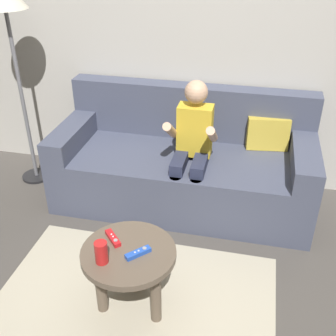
# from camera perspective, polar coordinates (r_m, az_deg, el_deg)

# --- Properties ---
(wall_back) EXTENTS (5.11, 0.05, 2.50)m
(wall_back) POSITION_cam_1_polar(r_m,az_deg,el_deg) (3.20, 5.61, 18.85)
(wall_back) COLOR beige
(wall_back) RESTS_ON ground
(couch) EXTENTS (1.89, 0.80, 0.83)m
(couch) POSITION_cam_1_polar(r_m,az_deg,el_deg) (3.19, 2.35, 0.44)
(couch) COLOR #474C60
(couch) RESTS_ON ground
(person_seated_on_couch) EXTENTS (0.34, 0.42, 1.00)m
(person_seated_on_couch) POSITION_cam_1_polar(r_m,az_deg,el_deg) (2.89, 3.26, 3.19)
(person_seated_on_couch) COLOR #282D47
(person_seated_on_couch) RESTS_ON ground
(coffee_table) EXTENTS (0.50, 0.50, 0.42)m
(coffee_table) POSITION_cam_1_polar(r_m,az_deg,el_deg) (2.28, -5.29, -12.72)
(coffee_table) COLOR brown
(coffee_table) RESTS_ON ground
(area_rug) EXTENTS (1.60, 1.16, 0.01)m
(area_rug) POSITION_cam_1_polar(r_m,az_deg,el_deg) (2.51, -4.96, -18.37)
(area_rug) COLOR #BCB299
(area_rug) RESTS_ON ground
(game_remote_blue_near_edge) EXTENTS (0.12, 0.13, 0.03)m
(game_remote_blue_near_edge) POSITION_cam_1_polar(r_m,az_deg,el_deg) (2.18, -4.11, -11.52)
(game_remote_blue_near_edge) COLOR blue
(game_remote_blue_near_edge) RESTS_ON coffee_table
(game_remote_red_center) EXTENTS (0.12, 0.13, 0.03)m
(game_remote_red_center) POSITION_cam_1_polar(r_m,az_deg,el_deg) (2.28, -7.55, -9.49)
(game_remote_red_center) COLOR red
(game_remote_red_center) RESTS_ON coffee_table
(soda_can) EXTENTS (0.07, 0.07, 0.12)m
(soda_can) POSITION_cam_1_polar(r_m,az_deg,el_deg) (2.13, -9.12, -11.34)
(soda_can) COLOR red
(soda_can) RESTS_ON coffee_table
(floor_lamp) EXTENTS (0.32, 0.32, 1.58)m
(floor_lamp) POSITION_cam_1_polar(r_m,az_deg,el_deg) (3.30, -21.32, 19.40)
(floor_lamp) COLOR black
(floor_lamp) RESTS_ON ground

